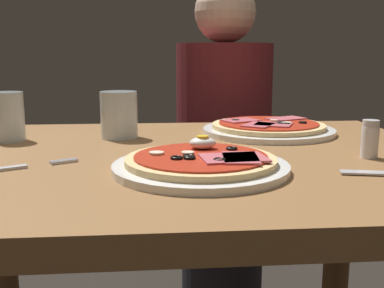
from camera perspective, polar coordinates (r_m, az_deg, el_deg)
dining_table at (r=0.89m, az=-1.13°, el=-10.00°), size 1.01×0.77×0.77m
pizza_foreground at (r=0.72m, az=1.16°, el=-2.39°), size 0.27×0.27×0.05m
pizza_across_left at (r=1.08m, az=9.38°, el=1.94°), size 0.30×0.30×0.03m
water_glass_near at (r=1.01m, az=-8.97°, el=3.21°), size 0.08×0.08×0.10m
water_glass_far at (r=1.04m, az=-21.81°, el=2.75°), size 0.07×0.07×0.10m
fork at (r=0.79m, az=-20.30°, el=-2.65°), size 0.15×0.09×0.00m
salt_shaker at (r=0.86m, az=21.05°, el=0.54°), size 0.03×0.03×0.07m
diner_person at (r=1.61m, az=3.85°, el=-2.90°), size 0.32×0.32×1.18m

